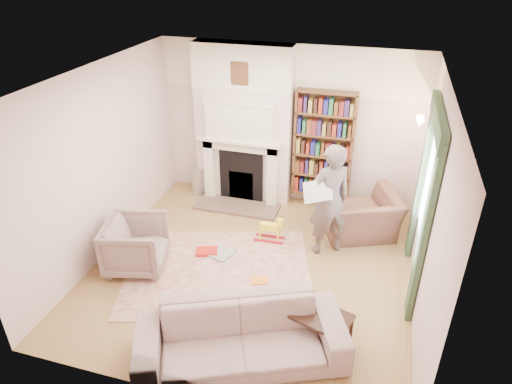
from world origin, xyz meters
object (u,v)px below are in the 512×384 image
(armchair_left, at_px, (136,245))
(paraffin_heater, at_px, (198,181))
(armchair_reading, at_px, (360,215))
(rocking_horse, at_px, (270,229))
(sofa, at_px, (241,336))
(bookcase, at_px, (323,145))
(man_reading, at_px, (329,200))
(coffee_table, at_px, (319,329))

(armchair_left, bearing_deg, paraffin_heater, -14.15)
(armchair_reading, relative_size, rocking_horse, 2.37)
(armchair_left, distance_m, sofa, 2.31)
(bookcase, height_order, man_reading, bookcase)
(armchair_left, height_order, man_reading, man_reading)
(man_reading, distance_m, coffee_table, 2.02)
(bookcase, relative_size, coffee_table, 2.64)
(sofa, bearing_deg, bookcase, 61.79)
(armchair_reading, distance_m, sofa, 3.14)
(armchair_reading, height_order, coffee_table, armchair_reading)
(bookcase, distance_m, man_reading, 1.42)
(armchair_reading, distance_m, rocking_horse, 1.47)
(rocking_horse, bearing_deg, bookcase, 64.47)
(armchair_reading, bearing_deg, sofa, 47.06)
(paraffin_heater, relative_size, rocking_horse, 1.16)
(armchair_left, bearing_deg, rocking_horse, -69.34)
(sofa, height_order, paraffin_heater, sofa)
(sofa, bearing_deg, coffee_table, 6.22)
(armchair_left, relative_size, sofa, 0.36)
(bookcase, height_order, coffee_table, bookcase)
(armchair_left, xyz_separation_m, sofa, (1.98, -1.19, -0.04))
(armchair_left, xyz_separation_m, paraffin_heater, (-0.00, 2.31, -0.11))
(armchair_reading, bearing_deg, bookcase, -67.80)
(bookcase, bearing_deg, armchair_reading, -44.47)
(bookcase, relative_size, armchair_left, 2.21)
(man_reading, bearing_deg, coffee_table, 62.06)
(sofa, height_order, rocking_horse, sofa)
(sofa, bearing_deg, rocking_horse, 73.10)
(man_reading, bearing_deg, bookcase, -110.70)
(armchair_reading, xyz_separation_m, paraffin_heater, (-3.04, 0.53, -0.09))
(paraffin_heater, bearing_deg, rocking_horse, -33.59)
(rocking_horse, bearing_deg, coffee_table, -62.64)
(armchair_left, bearing_deg, sofa, -135.35)
(sofa, distance_m, coffee_table, 0.94)
(armchair_left, height_order, paraffin_heater, armchair_left)
(armchair_left, relative_size, coffee_table, 1.19)
(bookcase, distance_m, paraffin_heater, 2.45)
(sofa, xyz_separation_m, coffee_table, (0.80, 0.46, -0.12))
(armchair_reading, xyz_separation_m, coffee_table, (-0.25, -2.50, -0.14))
(man_reading, bearing_deg, sofa, 41.70)
(armchair_reading, height_order, man_reading, man_reading)
(armchair_reading, height_order, paraffin_heater, armchair_reading)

